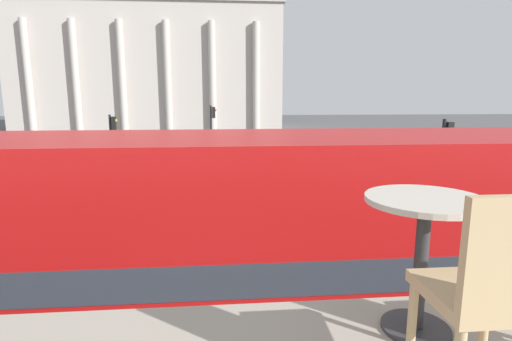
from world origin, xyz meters
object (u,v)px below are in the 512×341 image
pedestrian_blue (325,153)px  plaza_building_left (155,70)px  pedestrian_red (146,153)px  pedestrian_black (171,179)px  cafe_chair_0 (491,291)px  traffic_light_near (443,161)px  double_decker_bus (212,259)px  cafe_dining_table (423,234)px  car_navy (302,161)px  traffic_light_mid (113,141)px  traffic_light_far (212,128)px

pedestrian_blue → plaza_building_left: bearing=113.5°
pedestrian_red → pedestrian_black: (2.71, -9.14, 0.05)m
cafe_chair_0 → pedestrian_blue: bearing=74.0°
traffic_light_near → pedestrian_black: size_ratio=2.30×
double_decker_bus → pedestrian_black: double_decker_bus is taller
double_decker_bus → cafe_dining_table: cafe_dining_table is taller
pedestrian_red → plaza_building_left: bearing=-24.6°
traffic_light_near → pedestrian_blue: bearing=91.9°
plaza_building_left → pedestrian_red: (4.22, -32.40, -7.44)m
plaza_building_left → traffic_light_near: size_ratio=8.82×
plaza_building_left → pedestrian_blue: bearing=-64.5°
plaza_building_left → pedestrian_blue: 38.14m
pedestrian_black → cafe_dining_table: bearing=-62.5°
cafe_chair_0 → cafe_dining_table: bearing=84.6°
plaza_building_left → pedestrian_red: 33.51m
cafe_chair_0 → car_navy: cafe_chair_0 is taller
traffic_light_mid → pedestrian_red: bearing=86.7°
traffic_light_near → cafe_dining_table: bearing=-120.9°
pedestrian_red → pedestrian_blue: size_ratio=0.93×
traffic_light_near → traffic_light_far: traffic_light_far is taller
traffic_light_near → plaza_building_left: bearing=109.4°
pedestrian_black → pedestrian_blue: pedestrian_blue is taller
pedestrian_red → traffic_light_mid: bearing=144.7°
pedestrian_red → traffic_light_near: bearing=-172.0°
plaza_building_left → cafe_dining_table: bearing=-79.9°
pedestrian_blue → pedestrian_red: bearing=171.4°
double_decker_bus → plaza_building_left: plaza_building_left is taller
traffic_light_mid → pedestrian_blue: 13.50m
cafe_dining_table → traffic_light_near: cafe_dining_table is taller
cafe_dining_table → traffic_light_mid: cafe_dining_table is taller
cafe_dining_table → traffic_light_far: size_ratio=0.18×
pedestrian_black → pedestrian_red: bearing=122.4°
pedestrian_black → pedestrian_blue: bearing=56.2°
plaza_building_left → traffic_light_mid: 39.75m
double_decker_bus → traffic_light_mid: bearing=110.6°
plaza_building_left → pedestrian_red: plaza_building_left is taller
plaza_building_left → traffic_light_far: (8.71, -33.93, -5.69)m
plaza_building_left → traffic_light_near: (16.59, -47.15, -5.79)m
pedestrian_black → cafe_chair_0: bearing=-63.0°
pedestrian_red → cafe_chair_0: bearing=161.0°
cafe_dining_table → plaza_building_left: plaza_building_left is taller
double_decker_bus → cafe_chair_0: size_ratio=12.33×
traffic_light_far → pedestrian_black: size_ratio=2.40×
car_navy → pedestrian_red: pedestrian_red is taller
traffic_light_mid → car_navy: 11.26m
double_decker_bus → cafe_chair_0: 4.87m
double_decker_bus → cafe_dining_table: (1.18, -3.85, 1.72)m
cafe_dining_table → traffic_light_far: 23.92m
cafe_dining_table → car_navy: bearing=79.8°
traffic_light_near → pedestrian_red: bearing=130.0°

